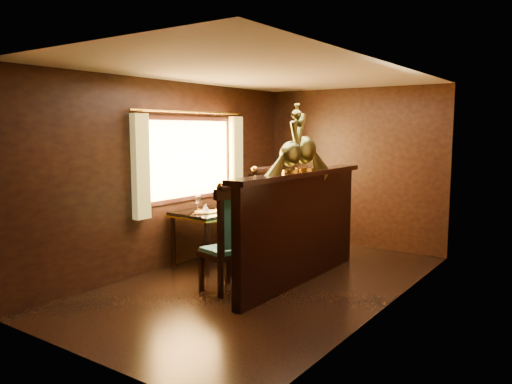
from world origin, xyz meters
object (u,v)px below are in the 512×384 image
dining_table (219,214)px  peacock_right (305,138)px  peacock_left (291,143)px  chair_right (259,219)px  chair_left (230,235)px

dining_table → peacock_right: 1.75m
dining_table → peacock_left: size_ratio=1.93×
chair_right → peacock_right: size_ratio=1.79×
dining_table → peacock_left: bearing=-11.4°
dining_table → chair_left: size_ratio=1.04×
chair_right → peacock_right: 1.17m
chair_right → peacock_left: 1.12m
chair_right → peacock_left: bearing=-14.0°
dining_table → peacock_right: (1.38, -0.06, 1.07)m
peacock_left → peacock_right: (0.00, 0.32, 0.05)m
dining_table → chair_right: 0.87m
dining_table → chair_right: size_ratio=0.94×
chair_left → chair_right: chair_right is taller
dining_table → chair_left: bearing=-41.3°
chair_right → peacock_left: peacock_left is taller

